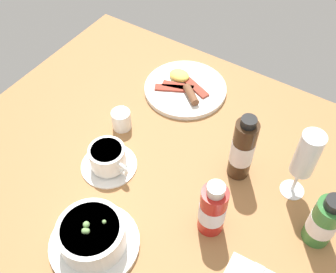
% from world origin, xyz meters
% --- Properties ---
extents(ground_plane, '(1.10, 0.84, 0.03)m').
position_xyz_m(ground_plane, '(0.00, 0.00, -0.01)').
color(ground_plane, '#9E6B3D').
extents(porridge_bowl, '(0.19, 0.19, 0.08)m').
position_xyz_m(porridge_bowl, '(-0.03, -0.27, 0.04)').
color(porridge_bowl, white).
rests_on(porridge_bowl, ground_plane).
extents(coffee_cup, '(0.14, 0.14, 0.06)m').
position_xyz_m(coffee_cup, '(-0.13, -0.09, 0.03)').
color(coffee_cup, white).
rests_on(coffee_cup, ground_plane).
extents(creamer_jug, '(0.05, 0.06, 0.06)m').
position_xyz_m(creamer_jug, '(-0.18, 0.03, 0.03)').
color(creamer_jug, white).
rests_on(creamer_jug, ground_plane).
extents(wine_glass, '(0.06, 0.06, 0.19)m').
position_xyz_m(wine_glass, '(0.27, 0.08, 0.13)').
color(wine_glass, white).
rests_on(wine_glass, ground_plane).
extents(sauce_bottle_brown, '(0.05, 0.05, 0.19)m').
position_xyz_m(sauce_bottle_brown, '(0.14, 0.06, 0.09)').
color(sauce_bottle_brown, '#382314').
rests_on(sauce_bottle_brown, ground_plane).
extents(sauce_bottle_red, '(0.06, 0.06, 0.15)m').
position_xyz_m(sauce_bottle_red, '(0.15, -0.10, 0.07)').
color(sauce_bottle_red, '#B21E19').
rests_on(sauce_bottle_red, ground_plane).
extents(sauce_bottle_green, '(0.06, 0.06, 0.15)m').
position_xyz_m(sauce_bottle_green, '(0.35, -0.00, 0.07)').
color(sauce_bottle_green, '#337233').
rests_on(sauce_bottle_green, ground_plane).
extents(breakfast_plate, '(0.23, 0.23, 0.04)m').
position_xyz_m(breakfast_plate, '(-0.12, 0.24, 0.01)').
color(breakfast_plate, white).
rests_on(breakfast_plate, ground_plane).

